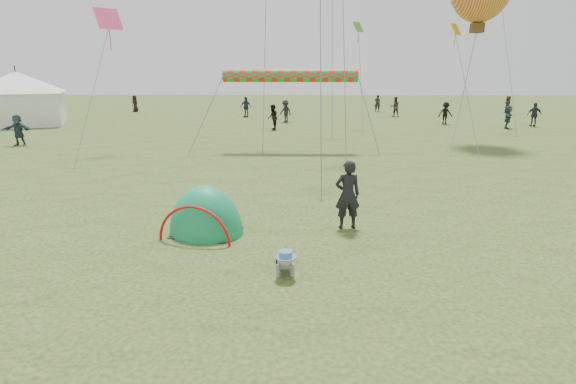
{
  "coord_description": "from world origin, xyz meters",
  "views": [
    {
      "loc": [
        -0.71,
        -7.68,
        3.88
      ],
      "look_at": [
        -0.99,
        3.01,
        1.0
      ],
      "focal_mm": 28.0,
      "sensor_mm": 36.0,
      "label": 1
    }
  ],
  "objects_px": {
    "popup_tent": "(207,233)",
    "standing_adult": "(348,195)",
    "event_marquee": "(19,96)",
    "crawling_toddler": "(285,260)"
  },
  "relations": [
    {
      "from": "popup_tent",
      "to": "crawling_toddler",
      "type": "bearing_deg",
      "value": -35.26
    },
    {
      "from": "crawling_toddler",
      "to": "popup_tent",
      "type": "distance_m",
      "value": 3.03
    },
    {
      "from": "crawling_toddler",
      "to": "popup_tent",
      "type": "relative_size",
      "value": 0.31
    },
    {
      "from": "crawling_toddler",
      "to": "event_marquee",
      "type": "distance_m",
      "value": 32.61
    },
    {
      "from": "crawling_toddler",
      "to": "event_marquee",
      "type": "xyz_separation_m",
      "value": [
        -20.58,
        25.23,
        1.79
      ]
    },
    {
      "from": "standing_adult",
      "to": "event_marquee",
      "type": "xyz_separation_m",
      "value": [
        -22.07,
        22.51,
        1.2
      ]
    },
    {
      "from": "popup_tent",
      "to": "standing_adult",
      "type": "xyz_separation_m",
      "value": [
        3.51,
        0.47,
        0.88
      ]
    },
    {
      "from": "popup_tent",
      "to": "standing_adult",
      "type": "relative_size",
      "value": 1.37
    },
    {
      "from": "crawling_toddler",
      "to": "popup_tent",
      "type": "bearing_deg",
      "value": 124.89
    },
    {
      "from": "standing_adult",
      "to": "popup_tent",
      "type": "bearing_deg",
      "value": -0.07
    }
  ]
}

